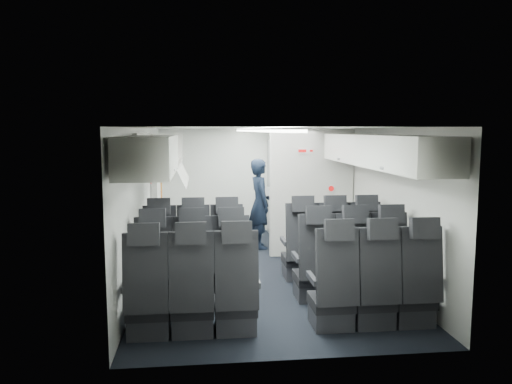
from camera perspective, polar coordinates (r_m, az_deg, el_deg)
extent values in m
cube|color=black|center=(7.69, 0.34, -8.95)|extent=(3.40, 6.00, 0.01)
cube|color=white|center=(7.39, 0.35, 7.33)|extent=(3.40, 6.00, 0.01)
cube|color=silver|center=(10.42, -1.60, 1.35)|extent=(3.40, 0.01, 2.15)
cube|color=silver|center=(4.54, 4.84, -6.24)|extent=(3.40, 0.01, 2.15)
cube|color=silver|center=(7.46, -12.75, -1.13)|extent=(0.01, 6.00, 2.15)
cube|color=silver|center=(7.84, 12.77, -0.73)|extent=(0.01, 6.00, 2.15)
cube|color=white|center=(7.39, 0.35, 7.02)|extent=(0.25, 5.52, 0.03)
cube|color=black|center=(7.15, -10.71, -8.02)|extent=(0.44, 0.46, 0.12)
cube|color=#2D2D33|center=(7.19, -10.68, -9.25)|extent=(0.42, 0.42, 0.22)
cube|color=black|center=(6.83, -10.93, -4.86)|extent=(0.44, 0.20, 0.80)
cube|color=black|center=(6.71, -11.05, -1.60)|extent=(0.30, 0.12, 0.23)
cube|color=#2D2D33|center=(7.08, -12.57, -5.90)|extent=(0.05, 0.40, 0.06)
cube|color=#2D2D33|center=(7.04, -8.99, -5.87)|extent=(0.05, 0.40, 0.06)
cube|color=black|center=(7.13, -7.07, -7.99)|extent=(0.44, 0.46, 0.12)
cube|color=#2D2D33|center=(7.17, -7.05, -9.23)|extent=(0.42, 0.42, 0.22)
cube|color=black|center=(6.81, -7.14, -4.82)|extent=(0.44, 0.20, 0.80)
cube|color=black|center=(6.69, -7.20, -1.55)|extent=(0.30, 0.12, 0.23)
cube|color=#2D2D33|center=(7.04, -8.90, -5.87)|extent=(0.05, 0.40, 0.06)
cube|color=#2D2D33|center=(7.03, -5.30, -5.83)|extent=(0.05, 0.40, 0.06)
cube|color=black|center=(7.14, -3.42, -7.93)|extent=(0.44, 0.46, 0.12)
cube|color=#2D2D33|center=(7.18, -3.41, -9.17)|extent=(0.42, 0.42, 0.22)
cube|color=black|center=(6.82, -3.35, -4.76)|extent=(0.44, 0.20, 0.80)
cube|color=black|center=(6.70, -3.35, -1.50)|extent=(0.30, 0.12, 0.23)
cube|color=#2D2D33|center=(7.03, -5.22, -5.83)|extent=(0.05, 0.40, 0.06)
cube|color=#2D2D33|center=(7.06, -1.63, -5.76)|extent=(0.05, 0.40, 0.06)
cube|color=black|center=(7.26, 4.88, -7.68)|extent=(0.44, 0.46, 0.12)
cube|color=#2D2D33|center=(7.31, 4.86, -8.89)|extent=(0.42, 0.42, 0.22)
cube|color=black|center=(6.95, 5.27, -4.55)|extent=(0.44, 0.20, 0.80)
cube|color=black|center=(6.83, 5.39, -1.35)|extent=(0.30, 0.12, 0.23)
cube|color=#2D2D33|center=(7.13, 3.20, -5.63)|extent=(0.05, 0.40, 0.06)
cube|color=#2D2D33|center=(7.22, 6.67, -5.52)|extent=(0.05, 0.40, 0.06)
cube|color=black|center=(7.36, 8.34, -7.53)|extent=(0.44, 0.46, 0.12)
cube|color=#2D2D33|center=(7.41, 8.32, -8.72)|extent=(0.42, 0.42, 0.22)
cube|color=black|center=(7.06, 8.86, -4.43)|extent=(0.44, 0.20, 0.80)
cube|color=black|center=(6.94, 9.03, -1.28)|extent=(0.30, 0.12, 0.23)
cube|color=#2D2D33|center=(7.22, 6.75, -5.51)|extent=(0.05, 0.40, 0.06)
cube|color=#2D2D33|center=(7.33, 10.11, -5.38)|extent=(0.05, 0.40, 0.06)
cube|color=black|center=(7.49, 11.70, -7.35)|extent=(0.44, 0.46, 0.12)
cube|color=#2D2D33|center=(7.53, 11.67, -8.53)|extent=(0.42, 0.42, 0.22)
cube|color=black|center=(7.19, 12.34, -4.30)|extent=(0.44, 0.20, 0.80)
cube|color=black|center=(7.07, 12.55, -1.20)|extent=(0.30, 0.12, 0.23)
cube|color=#2D2D33|center=(7.33, 10.19, -5.38)|extent=(0.05, 0.40, 0.06)
cube|color=#2D2D33|center=(7.47, 13.44, -5.23)|extent=(0.05, 0.40, 0.06)
cube|color=black|center=(6.29, -11.32, -10.15)|extent=(0.44, 0.46, 0.12)
cube|color=#2D2D33|center=(6.34, -11.28, -11.54)|extent=(0.42, 0.42, 0.22)
cube|color=black|center=(5.96, -11.60, -6.64)|extent=(0.44, 0.20, 0.80)
cube|color=black|center=(5.83, -11.74, -2.94)|extent=(0.30, 0.12, 0.23)
cube|color=#2D2D33|center=(6.21, -13.45, -7.76)|extent=(0.05, 0.40, 0.06)
cube|color=#2D2D33|center=(6.17, -9.35, -7.75)|extent=(0.05, 0.40, 0.06)
cube|color=black|center=(6.27, -7.15, -10.13)|extent=(0.44, 0.46, 0.12)
cube|color=#2D2D33|center=(6.32, -7.13, -11.52)|extent=(0.42, 0.42, 0.22)
cube|color=black|center=(5.93, -7.24, -6.61)|extent=(0.44, 0.20, 0.80)
cube|color=black|center=(5.80, -7.31, -2.89)|extent=(0.30, 0.12, 0.23)
cube|color=#2D2D33|center=(6.17, -9.26, -7.75)|extent=(0.05, 0.40, 0.06)
cube|color=#2D2D33|center=(6.16, -5.13, -7.70)|extent=(0.05, 0.40, 0.06)
cube|color=black|center=(6.28, -2.98, -10.06)|extent=(0.44, 0.46, 0.12)
cube|color=#2D2D33|center=(6.32, -2.97, -11.45)|extent=(0.42, 0.42, 0.22)
cube|color=black|center=(5.94, -2.87, -6.54)|extent=(0.44, 0.20, 0.80)
cube|color=black|center=(5.81, -2.87, -2.82)|extent=(0.30, 0.12, 0.23)
cube|color=#2D2D33|center=(6.16, -5.04, -7.70)|extent=(0.05, 0.40, 0.06)
cube|color=#2D2D33|center=(6.19, -0.92, -7.61)|extent=(0.05, 0.40, 0.06)
cube|color=black|center=(6.42, 6.47, -9.70)|extent=(0.44, 0.46, 0.12)
cube|color=#2D2D33|center=(6.47, 6.45, -11.06)|extent=(0.42, 0.42, 0.22)
cube|color=black|center=(6.09, 6.99, -6.24)|extent=(0.44, 0.20, 0.80)
cube|color=black|center=(5.97, 7.16, -2.61)|extent=(0.30, 0.12, 0.23)
cube|color=#2D2D33|center=(6.27, 4.59, -7.43)|extent=(0.05, 0.40, 0.06)
cube|color=#2D2D33|center=(6.37, 8.51, -7.26)|extent=(0.05, 0.40, 0.06)
cube|color=black|center=(6.53, 10.37, -9.48)|extent=(0.44, 0.46, 0.12)
cube|color=#2D2D33|center=(6.58, 10.34, -10.82)|extent=(0.42, 0.42, 0.22)
cube|color=black|center=(6.21, 11.05, -6.06)|extent=(0.44, 0.20, 0.80)
cube|color=black|center=(6.09, 11.29, -2.50)|extent=(0.30, 0.12, 0.23)
cube|color=#2D2D33|center=(6.37, 8.60, -7.26)|extent=(0.05, 0.40, 0.06)
cube|color=#2D2D33|center=(6.50, 12.38, -7.06)|extent=(0.05, 0.40, 0.06)
cube|color=black|center=(6.67, 14.13, -9.22)|extent=(0.44, 0.46, 0.12)
cube|color=#2D2D33|center=(6.72, 14.08, -10.53)|extent=(0.42, 0.42, 0.22)
cube|color=black|center=(6.36, 14.94, -5.86)|extent=(0.44, 0.20, 0.80)
cube|color=black|center=(6.24, 15.23, -2.38)|extent=(0.30, 0.12, 0.23)
cube|color=#2D2D33|center=(6.50, 12.46, -7.06)|extent=(0.05, 0.40, 0.06)
cube|color=#2D2D33|center=(6.65, 16.08, -6.84)|extent=(0.05, 0.40, 0.06)
cube|color=black|center=(5.44, -12.13, -12.96)|extent=(0.44, 0.46, 0.12)
cube|color=#2D2D33|center=(5.50, -12.09, -14.53)|extent=(0.42, 0.42, 0.22)
cube|color=black|center=(5.09, -12.51, -9.04)|extent=(0.44, 0.20, 0.80)
cube|color=black|center=(4.95, -12.70, -4.75)|extent=(0.30, 0.12, 0.23)
cube|color=#2D2D33|center=(5.35, -14.63, -10.22)|extent=(0.05, 0.40, 0.06)
cube|color=#2D2D33|center=(5.30, -9.84, -10.24)|extent=(0.05, 0.40, 0.06)
cube|color=black|center=(5.41, -7.26, -12.95)|extent=(0.44, 0.46, 0.12)
cube|color=#2D2D33|center=(5.47, -7.24, -14.53)|extent=(0.42, 0.42, 0.22)
cube|color=black|center=(5.06, -7.38, -9.02)|extent=(0.44, 0.20, 0.80)
cube|color=black|center=(4.92, -7.46, -4.70)|extent=(0.30, 0.12, 0.23)
cube|color=#2D2D33|center=(5.30, -9.73, -10.24)|extent=(0.05, 0.40, 0.06)
cube|color=#2D2D33|center=(5.30, -4.90, -10.18)|extent=(0.05, 0.40, 0.06)
cube|color=black|center=(5.42, -2.38, -12.86)|extent=(0.44, 0.46, 0.12)
cube|color=#2D2D33|center=(5.48, -2.37, -14.43)|extent=(0.42, 0.42, 0.22)
cube|color=black|center=(5.08, -2.23, -8.93)|extent=(0.44, 0.20, 0.80)
cube|color=black|center=(4.93, -2.21, -4.62)|extent=(0.30, 0.12, 0.23)
cube|color=#2D2D33|center=(5.30, -4.79, -10.18)|extent=(0.05, 0.40, 0.06)
cube|color=#2D2D33|center=(5.32, 0.02, -10.06)|extent=(0.05, 0.40, 0.06)
cube|color=black|center=(5.59, 8.57, -12.32)|extent=(0.44, 0.46, 0.12)
cube|color=#2D2D33|center=(5.64, 8.54, -13.86)|extent=(0.42, 0.42, 0.22)
cube|color=black|center=(5.25, 9.29, -8.47)|extent=(0.44, 0.20, 0.80)
cube|color=black|center=(5.11, 9.53, -4.29)|extent=(0.30, 0.12, 0.23)
cube|color=#2D2D33|center=(5.42, 6.43, -9.79)|extent=(0.05, 0.40, 0.06)
cube|color=#2D2D33|center=(5.53, 10.94, -9.52)|extent=(0.05, 0.40, 0.06)
cube|color=black|center=(5.72, 13.03, -11.98)|extent=(0.44, 0.46, 0.12)
cube|color=#2D2D33|center=(5.77, 12.98, -13.48)|extent=(0.42, 0.42, 0.22)
cube|color=black|center=(5.39, 13.95, -8.19)|extent=(0.44, 0.20, 0.80)
cube|color=black|center=(5.25, 14.27, -4.11)|extent=(0.30, 0.12, 0.23)
cube|color=#2D2D33|center=(5.54, 11.04, -9.52)|extent=(0.05, 0.40, 0.06)
cube|color=#2D2D33|center=(5.68, 15.33, -9.21)|extent=(0.05, 0.40, 0.06)
cube|color=black|center=(5.88, 17.26, -11.58)|extent=(0.44, 0.46, 0.12)
cube|color=#2D2D33|center=(5.93, 17.20, -13.05)|extent=(0.42, 0.42, 0.22)
cube|color=black|center=(5.56, 18.34, -7.87)|extent=(0.44, 0.20, 0.80)
cube|color=black|center=(5.43, 18.73, -3.91)|extent=(0.30, 0.12, 0.23)
cube|color=#2D2D33|center=(5.69, 15.42, -9.20)|extent=(0.05, 0.40, 0.06)
cube|color=#2D2D33|center=(5.86, 19.47, -8.87)|extent=(0.05, 0.40, 0.06)
cube|color=white|center=(5.37, -12.10, 4.16)|extent=(0.52, 1.80, 0.40)
cylinder|color=slate|center=(5.36, -9.39, 2.50)|extent=(0.04, 0.10, 0.04)
cube|color=#9E9E93|center=(7.12, -10.69, 3.27)|extent=(0.52, 1.70, 0.04)
cube|color=white|center=(7.13, -12.82, 4.84)|extent=(0.06, 1.70, 0.44)
cube|color=white|center=(6.28, -11.28, 4.59)|extent=(0.52, 0.04, 0.40)
cube|color=white|center=(7.94, -10.28, 5.11)|extent=(0.52, 0.04, 0.40)
cube|color=white|center=(7.11, -8.66, 2.42)|extent=(0.21, 1.61, 0.38)
cube|color=white|center=(5.80, 16.66, 4.23)|extent=(0.52, 1.80, 0.40)
cylinder|color=slate|center=(5.72, 14.30, 2.66)|extent=(0.04, 0.10, 0.04)
cube|color=white|center=(7.44, 11.38, 4.96)|extent=(0.52, 1.70, 0.40)
cylinder|color=slate|center=(7.38, 9.50, 3.74)|extent=(0.04, 0.10, 0.04)
cube|color=silver|center=(8.41, 6.34, -0.08)|extent=(1.40, 0.12, 2.13)
cube|color=white|center=(8.25, 5.64, 4.71)|extent=(0.24, 0.01, 0.10)
cube|color=red|center=(8.23, 5.32, 4.71)|extent=(0.13, 0.01, 0.04)
cube|color=red|center=(8.26, 6.34, 4.70)|extent=(0.05, 0.01, 0.03)
cylinder|color=white|center=(8.41, 8.58, 0.40)|extent=(0.11, 0.01, 0.11)
cylinder|color=red|center=(8.40, 8.60, 0.39)|extent=(0.09, 0.01, 0.09)
cube|color=#939399|center=(10.29, 3.81, 0.56)|extent=(0.85, 0.50, 1.90)
cube|color=#3F3F42|center=(10.09, 4.05, -2.14)|extent=(0.80, 0.01, 0.02)
cube|color=#3F3F42|center=(10.03, 4.08, 0.68)|extent=(0.80, 0.01, 0.02)
cube|color=#3F3F42|center=(9.98, 4.11, 3.53)|extent=(0.80, 0.01, 0.02)
cube|color=silver|center=(8.99, -11.27, -0.51)|extent=(0.10, 0.92, 1.86)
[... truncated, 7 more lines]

